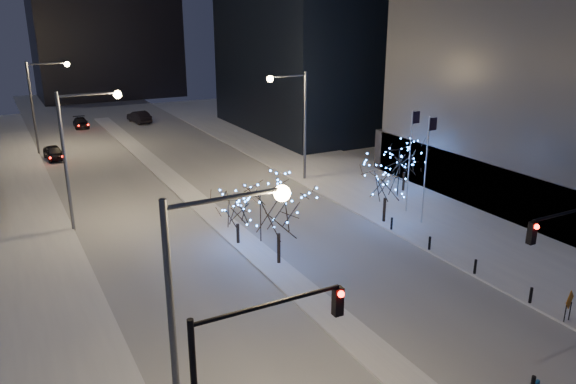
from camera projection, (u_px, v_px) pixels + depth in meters
road at (174, 182)px, 51.84m from camera, size 20.00×130.00×0.02m
median at (192, 197)px, 47.63m from camera, size 2.00×80.00×0.15m
east_sidewalk at (407, 204)px, 46.00m from camera, size 10.00×90.00×0.15m
west_sidewalk at (20, 281)px, 32.98m from camera, size 8.00×90.00×0.15m
street_lamp_w_near at (202, 296)px, 18.18m from camera, size 4.40×0.56×10.00m
street_lamp_w_mid at (79, 141)px, 39.09m from camera, size 4.40×0.56×10.00m
street_lamp_w_far at (41, 95)px, 60.01m from camera, size 4.40×0.56×10.00m
street_lamp_east at (296, 112)px, 50.16m from camera, size 3.90×0.56×10.00m
traffic_signal_west at (243, 371)px, 17.27m from camera, size 5.26×0.43×7.00m
flagpoles at (418, 158)px, 41.48m from camera, size 1.35×2.60×8.00m
bollards at (451, 254)px, 35.31m from camera, size 0.16×12.16×0.90m
car_near at (54, 153)px, 59.43m from camera, size 2.06×4.37×1.45m
car_mid at (139, 117)px, 78.29m from camera, size 2.48×5.19×1.64m
car_far at (81, 123)px, 75.10m from camera, size 2.04×4.54×1.29m
holiday_tree_median_near at (278, 205)px, 34.03m from camera, size 6.18×6.18×6.04m
holiday_tree_median_far at (237, 208)px, 37.40m from camera, size 4.13×4.13×3.95m
holiday_tree_plaza_near at (386, 178)px, 40.97m from camera, size 5.25×5.25×5.21m
holiday_tree_plaza_far at (405, 157)px, 48.18m from camera, size 4.01×4.01×4.60m
construction_sign at (569, 303)px, 28.35m from camera, size 1.01×0.35×1.74m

